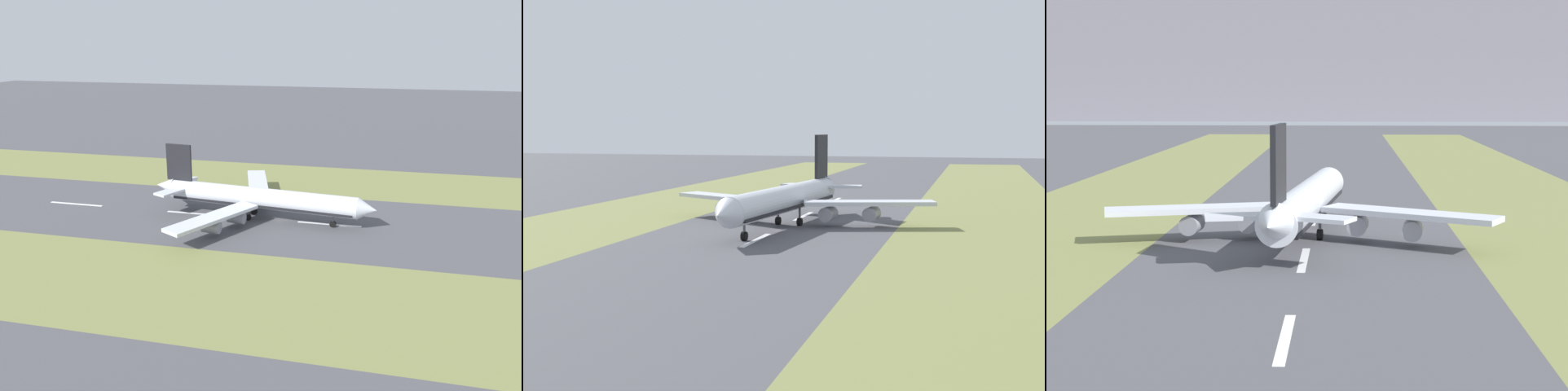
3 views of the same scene
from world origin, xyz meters
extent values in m
plane|color=#4C4C51|center=(0.00, 0.00, 0.00)|extent=(800.00, 800.00, 0.00)
cube|color=olive|center=(-45.00, 0.00, 0.00)|extent=(40.00, 600.00, 0.01)
cube|color=olive|center=(45.00, 0.00, 0.00)|extent=(40.00, 600.00, 0.01)
cube|color=silver|center=(0.00, -65.83, 0.01)|extent=(1.20, 18.00, 0.01)
cube|color=silver|center=(0.00, -25.83, 0.01)|extent=(1.20, 18.00, 0.01)
cube|color=silver|center=(0.00, 14.17, 0.01)|extent=(1.20, 18.00, 0.01)
cylinder|color=silver|center=(-0.37, -5.83, 6.20)|extent=(12.12, 56.32, 6.00)
cone|color=silver|center=(2.98, 24.48, 6.20)|extent=(6.39, 5.62, 5.88)
cone|color=silver|center=(-3.78, -36.65, 7.00)|extent=(5.73, 6.52, 5.10)
cube|color=black|center=(-0.37, -5.83, 4.55)|extent=(11.58, 54.06, 0.70)
cube|color=silver|center=(-18.56, -11.09, 5.30)|extent=(29.54, 13.62, 0.90)
cube|color=silver|center=(16.23, -14.94, 5.30)|extent=(28.38, 19.04, 0.90)
cylinder|color=#93939E|center=(-9.76, -8.82, 2.85)|extent=(3.71, 5.12, 3.20)
cylinder|color=#93939E|center=(-19.09, -11.31, 2.85)|extent=(3.71, 5.12, 3.20)
cylinder|color=#93939E|center=(8.13, -10.80, 2.85)|extent=(3.71, 5.12, 3.20)
cylinder|color=#93939E|center=(16.69, -15.27, 2.85)|extent=(3.71, 5.12, 3.20)
cube|color=black|center=(-3.23, -31.68, 14.70)|extent=(1.68, 8.04, 11.00)
cube|color=silver|center=(-8.70, -31.07, 7.20)|extent=(10.68, 6.33, 0.60)
cube|color=silver|center=(2.23, -32.28, 7.20)|extent=(10.92, 8.13, 0.60)
cylinder|color=#59595E|center=(1.97, 15.32, 2.50)|extent=(0.50, 0.50, 3.20)
cylinder|color=black|center=(1.97, 15.32, 0.90)|extent=(1.09, 1.89, 1.80)
cylinder|color=#59595E|center=(-3.29, -8.53, 2.50)|extent=(0.50, 0.50, 3.20)
cylinder|color=black|center=(-3.29, -8.53, 0.90)|extent=(1.09, 1.89, 1.80)
cylinder|color=#59595E|center=(1.88, -9.10, 2.50)|extent=(0.50, 0.50, 3.20)
cylinder|color=black|center=(1.88, -9.10, 0.90)|extent=(1.09, 1.89, 1.80)
camera|label=1|loc=(135.37, 25.73, 50.93)|focal=35.00mm
camera|label=2|loc=(-41.77, 148.37, 21.97)|focal=50.00mm
camera|label=3|loc=(6.01, -151.43, 25.56)|focal=60.00mm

